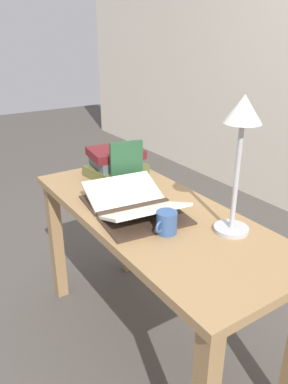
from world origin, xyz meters
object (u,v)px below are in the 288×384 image
open_book (134,204)px  coffee_mug (166,223)px  book_stack_tall (116,162)px  reading_lamp (241,132)px  book_standing_upright (127,164)px

open_book → coffee_mug: 0.23m
open_book → book_stack_tall: book_stack_tall is taller
coffee_mug → open_book: bearing=179.8°
reading_lamp → coffee_mug: size_ratio=4.80×
open_book → book_stack_tall: 0.43m
book_stack_tall → reading_lamp: bearing=5.1°
reading_lamp → coffee_mug: (-0.12, -0.21, -0.34)m
book_stack_tall → coffee_mug: bearing=-12.9°
book_stack_tall → book_standing_upright: book_standing_upright is taller
reading_lamp → book_stack_tall: bearing=-174.9°
open_book → reading_lamp: 0.54m
book_stack_tall → reading_lamp: (0.76, 0.07, 0.31)m
open_book → book_standing_upright: size_ratio=2.21×
book_stack_tall → reading_lamp: 0.82m
reading_lamp → book_standing_upright: bearing=-170.5°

